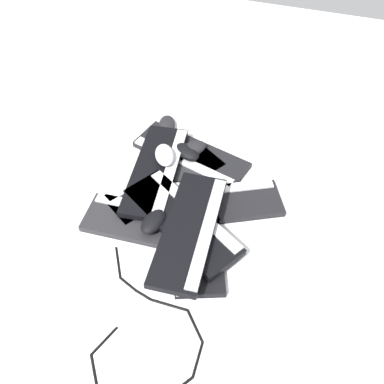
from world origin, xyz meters
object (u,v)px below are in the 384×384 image
Objects in this scene: keyboard_2 at (151,224)px; mouse_5 at (193,149)px; mouse_0 at (165,155)px; keyboard_4 at (217,204)px; keyboard_6 at (182,220)px; mouse_3 at (173,280)px; mouse_4 at (167,125)px; keyboard_5 at (156,170)px; mouse_2 at (154,221)px; keyboard_1 at (166,182)px; keyboard_7 at (190,229)px; keyboard_3 at (196,234)px; mouse_1 at (187,152)px; keyboard_0 at (190,155)px.

mouse_5 is (0.35, -0.04, 0.04)m from keyboard_2.
mouse_5 is (0.09, -0.08, -0.03)m from mouse_0.
keyboard_6 is at bearing 145.48° from keyboard_4.
mouse_4 is at bearing 160.69° from mouse_3.
keyboard_2 is 0.22m from keyboard_5.
mouse_4 is at bearing -150.03° from mouse_2.
keyboard_4 is at bearing -101.97° from keyboard_1.
mouse_3 is at bearing -131.70° from mouse_5.
keyboard_6 reaches higher than keyboard_4.
keyboard_5 is 0.31m from keyboard_7.
keyboard_3 is (-0.18, -0.17, 0.00)m from keyboard_1.
keyboard_6 is 0.31m from mouse_1.
keyboard_3 is 0.54m from mouse_4.
keyboard_7 is 0.33m from mouse_0.
keyboard_7 is 4.08× the size of mouse_2.
keyboard_1 is at bearing -155.35° from mouse_2.
keyboard_5 is at bearing 148.98° from keyboard_0.
keyboard_4 is (0.14, -0.03, 0.00)m from keyboard_3.
keyboard_6 is at bearing -139.38° from keyboard_5.
keyboard_6 reaches higher than mouse_4.
keyboard_0 and keyboard_2 have the same top height.
keyboard_1 is 4.09× the size of mouse_0.
keyboard_7 reaches higher than mouse_3.
keyboard_6 is at bearing 42.39° from keyboard_7.
keyboard_6 reaches higher than keyboard_2.
keyboard_4 is 4.19× the size of mouse_5.
mouse_5 is at bearing 111.58° from mouse_0.
mouse_1 reaches higher than keyboard_3.
keyboard_5 is at bearing 174.12° from mouse_4.
keyboard_6 is 0.21m from mouse_3.
keyboard_1 and keyboard_2 have the same top height.
keyboard_1 is (-0.16, 0.04, 0.00)m from keyboard_0.
mouse_0 is 1.00× the size of mouse_3.
mouse_3 and mouse_4 have the same top height.
keyboard_5 is at bearing 166.57° from mouse_3.
keyboard_4 is 4.19× the size of mouse_3.
keyboard_7 reaches higher than keyboard_3.
mouse_3 is at bearing 51.22° from mouse_2.
keyboard_2 is at bearing 92.71° from keyboard_3.
mouse_5 reaches higher than keyboard_6.
mouse_3 reaches higher than keyboard_0.
mouse_2 is (-0.16, 0.17, 0.04)m from keyboard_4.
keyboard_1 is 0.27m from keyboard_7.
mouse_1 is 1.00× the size of mouse_2.
mouse_2 is 0.36m from mouse_5.
keyboard_5 reaches higher than keyboard_2.
mouse_1 is at bearing 43.05° from keyboard_4.
keyboard_3 is 4.23× the size of mouse_5.
keyboard_7 is 4.08× the size of mouse_3.
mouse_5 is at bearing 11.29° from keyboard_6.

